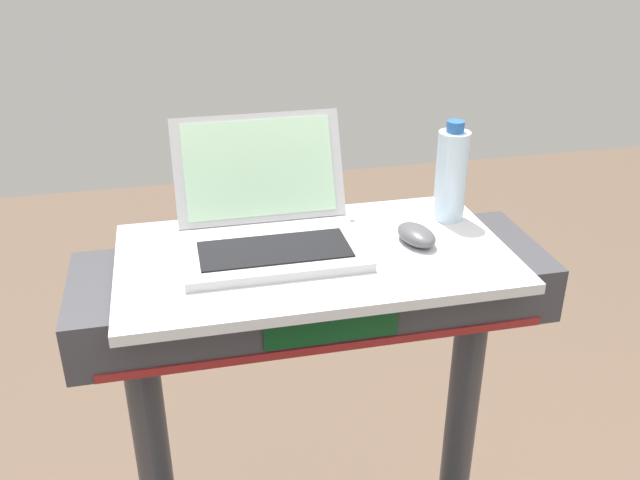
{
  "coord_description": "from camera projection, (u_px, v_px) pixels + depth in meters",
  "views": [
    {
      "loc": [
        -0.25,
        -0.43,
        1.72
      ],
      "look_at": [
        0.0,
        0.65,
        1.17
      ],
      "focal_mm": 39.01,
      "sensor_mm": 36.0,
      "label": 1
    }
  ],
  "objects": [
    {
      "name": "laptop",
      "position": [
        268.0,
        222.0,
        1.32
      ],
      "size": [
        0.34,
        0.31,
        0.22
      ],
      "rotation": [
        0.0,
        0.0,
        -0.04
      ],
      "color": "#B7B7BC",
      "rests_on": "desk_board"
    },
    {
      "name": "water_bottle",
      "position": [
        451.0,
        174.0,
        1.4
      ],
      "size": [
        0.06,
        0.06,
        0.21
      ],
      "color": "silver",
      "rests_on": "desk_board"
    },
    {
      "name": "desk_board",
      "position": [
        314.0,
        257.0,
        1.31
      ],
      "size": [
        0.73,
        0.41,
        0.02
      ],
      "primitive_type": "cube",
      "color": "silver",
      "rests_on": "treadmill_base"
    },
    {
      "name": "computer_mouse",
      "position": [
        416.0,
        235.0,
        1.33
      ],
      "size": [
        0.08,
        0.11,
        0.03
      ],
      "primitive_type": "ellipsoid",
      "rotation": [
        0.0,
        0.0,
        0.21
      ],
      "color": "#4C4C51",
      "rests_on": "desk_board"
    }
  ]
}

